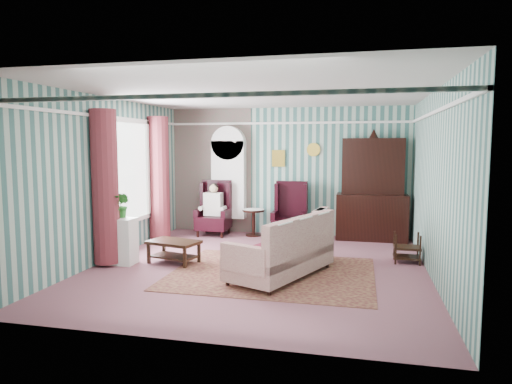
% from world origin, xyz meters
% --- Properties ---
extents(floor, '(6.00, 6.00, 0.00)m').
position_xyz_m(floor, '(0.00, 0.00, 0.00)').
color(floor, '#844D55').
rests_on(floor, ground).
extents(room_shell, '(5.53, 6.02, 2.91)m').
position_xyz_m(room_shell, '(-0.62, 0.18, 2.01)').
color(room_shell, '#3B6B65').
rests_on(room_shell, ground).
extents(bookcase, '(0.80, 0.28, 2.24)m').
position_xyz_m(bookcase, '(-1.35, 2.84, 1.12)').
color(bookcase, white).
rests_on(bookcase, floor).
extents(dresser_hutch, '(1.50, 0.56, 2.36)m').
position_xyz_m(dresser_hutch, '(1.90, 2.72, 1.18)').
color(dresser_hutch, black).
rests_on(dresser_hutch, floor).
extents(wingback_left, '(0.76, 0.80, 1.25)m').
position_xyz_m(wingback_left, '(-1.60, 2.45, 0.62)').
color(wingback_left, black).
rests_on(wingback_left, floor).
extents(wingback_right, '(0.76, 0.80, 1.25)m').
position_xyz_m(wingback_right, '(0.15, 2.45, 0.62)').
color(wingback_right, black).
rests_on(wingback_right, floor).
extents(seated_woman, '(0.44, 0.40, 1.18)m').
position_xyz_m(seated_woman, '(-1.60, 2.45, 0.59)').
color(seated_woman, white).
rests_on(seated_woman, floor).
extents(round_side_table, '(0.50, 0.50, 0.60)m').
position_xyz_m(round_side_table, '(-0.70, 2.60, 0.30)').
color(round_side_table, black).
rests_on(round_side_table, floor).
extents(nest_table, '(0.45, 0.38, 0.54)m').
position_xyz_m(nest_table, '(2.47, 0.90, 0.27)').
color(nest_table, black).
rests_on(nest_table, floor).
extents(plant_stand, '(0.55, 0.35, 0.80)m').
position_xyz_m(plant_stand, '(-2.40, -0.30, 0.40)').
color(plant_stand, silver).
rests_on(plant_stand, floor).
extents(rug, '(3.20, 2.60, 0.01)m').
position_xyz_m(rug, '(0.30, -0.30, 0.01)').
color(rug, '#4C1E19').
rests_on(rug, floor).
extents(sofa, '(1.59, 2.17, 1.00)m').
position_xyz_m(sofa, '(0.46, -0.43, 0.50)').
color(sofa, beige).
rests_on(sofa, floor).
extents(floral_armchair, '(0.94, 0.92, 1.08)m').
position_xyz_m(floral_armchair, '(0.70, 0.51, 0.54)').
color(floral_armchair, beige).
rests_on(floral_armchair, floor).
extents(coffee_table, '(0.97, 0.72, 0.40)m').
position_xyz_m(coffee_table, '(-1.50, -0.05, 0.20)').
color(coffee_table, black).
rests_on(coffee_table, floor).
extents(potted_plant_a, '(0.40, 0.36, 0.42)m').
position_xyz_m(potted_plant_a, '(-2.44, -0.40, 1.01)').
color(potted_plant_a, '#1B5820').
rests_on(potted_plant_a, plant_stand).
extents(potted_plant_b, '(0.28, 0.25, 0.44)m').
position_xyz_m(potted_plant_b, '(-2.36, -0.24, 1.02)').
color(potted_plant_b, '#1B531A').
rests_on(potted_plant_b, plant_stand).
extents(potted_plant_c, '(0.26, 0.26, 0.40)m').
position_xyz_m(potted_plant_c, '(-2.49, -0.21, 1.00)').
color(potted_plant_c, '#1B5319').
rests_on(potted_plant_c, plant_stand).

